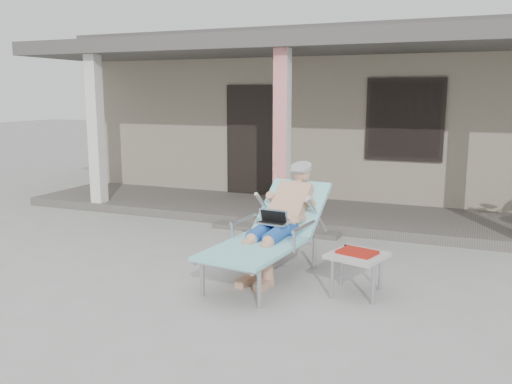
% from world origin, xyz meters
% --- Properties ---
extents(ground, '(60.00, 60.00, 0.00)m').
position_xyz_m(ground, '(0.00, 0.00, 0.00)').
color(ground, '#9E9E99').
rests_on(ground, ground).
extents(house, '(10.40, 5.40, 3.30)m').
position_xyz_m(house, '(0.00, 6.50, 1.67)').
color(house, gray).
rests_on(house, ground).
extents(porch_deck, '(10.00, 2.00, 0.15)m').
position_xyz_m(porch_deck, '(0.00, 3.00, 0.07)').
color(porch_deck, '#605B56').
rests_on(porch_deck, ground).
extents(porch_overhang, '(10.00, 2.30, 2.85)m').
position_xyz_m(porch_overhang, '(0.00, 2.95, 2.79)').
color(porch_overhang, silver).
rests_on(porch_overhang, porch_deck).
extents(porch_step, '(2.00, 0.30, 0.07)m').
position_xyz_m(porch_step, '(0.00, 1.85, 0.04)').
color(porch_step, '#605B56').
rests_on(porch_step, ground).
extents(lounger, '(1.00, 2.12, 1.34)m').
position_xyz_m(lounger, '(0.67, 0.04, 0.83)').
color(lounger, '#B7B7BC').
rests_on(lounger, ground).
extents(side_table, '(0.66, 0.66, 0.48)m').
position_xyz_m(side_table, '(1.70, -0.27, 0.40)').
color(side_table, '#B4B4AF').
rests_on(side_table, ground).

